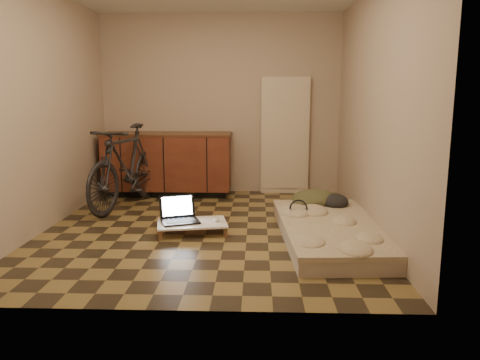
{
  "coord_description": "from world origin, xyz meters",
  "views": [
    {
      "loc": [
        0.54,
        -4.96,
        1.46
      ],
      "look_at": [
        0.36,
        -0.04,
        0.55
      ],
      "focal_mm": 35.0,
      "sensor_mm": 36.0,
      "label": 1
    }
  ],
  "objects_px": {
    "futon": "(331,231)",
    "lap_desk": "(192,223)",
    "bicycle": "(127,162)",
    "laptop": "(179,216)"
  },
  "relations": [
    {
      "from": "bicycle",
      "to": "lap_desk",
      "type": "height_order",
      "value": "bicycle"
    },
    {
      "from": "bicycle",
      "to": "laptop",
      "type": "bearing_deg",
      "value": -36.89
    },
    {
      "from": "bicycle",
      "to": "lap_desk",
      "type": "distance_m",
      "value": 1.58
    },
    {
      "from": "futon",
      "to": "lap_desk",
      "type": "height_order",
      "value": "futon"
    },
    {
      "from": "bicycle",
      "to": "futon",
      "type": "xyz_separation_m",
      "value": [
        2.44,
        -1.29,
        -0.5
      ]
    },
    {
      "from": "bicycle",
      "to": "futon",
      "type": "distance_m",
      "value": 2.8
    },
    {
      "from": "lap_desk",
      "to": "bicycle",
      "type": "bearing_deg",
      "value": 120.73
    },
    {
      "from": "bicycle",
      "to": "laptop",
      "type": "distance_m",
      "value": 1.45
    },
    {
      "from": "laptop",
      "to": "bicycle",
      "type": "bearing_deg",
      "value": 107.57
    },
    {
      "from": "lap_desk",
      "to": "laptop",
      "type": "bearing_deg",
      "value": 156.34
    }
  ]
}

